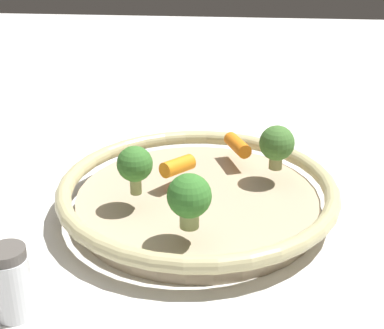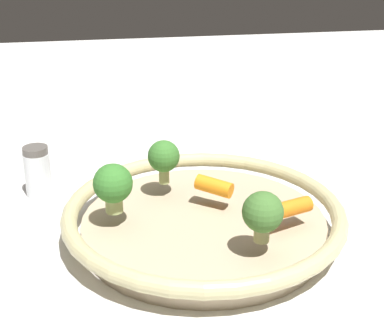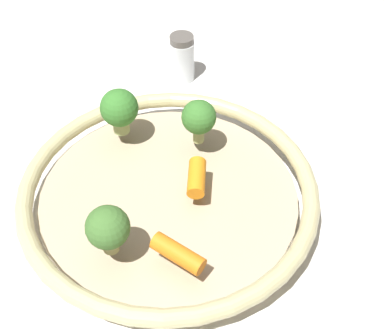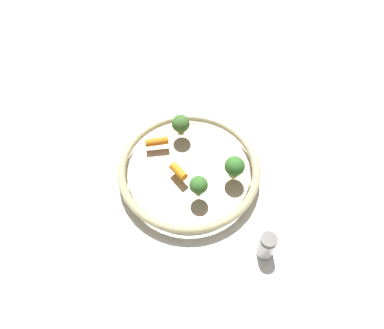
{
  "view_description": "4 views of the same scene",
  "coord_description": "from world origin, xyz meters",
  "px_view_note": "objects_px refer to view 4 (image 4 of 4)",
  "views": [
    {
      "loc": [
        -0.05,
        0.58,
        0.33
      ],
      "look_at": [
        0.0,
        0.02,
        0.07
      ],
      "focal_mm": 53.0,
      "sensor_mm": 36.0,
      "label": 1
    },
    {
      "loc": [
        -0.57,
        0.12,
        0.34
      ],
      "look_at": [
        0.02,
        0.01,
        0.08
      ],
      "focal_mm": 53.48,
      "sensor_mm": 36.0,
      "label": 2
    },
    {
      "loc": [
        -0.19,
        -0.33,
        0.46
      ],
      "look_at": [
        0.02,
        -0.02,
        0.08
      ],
      "focal_mm": 50.43,
      "sensor_mm": 36.0,
      "label": 3
    },
    {
      "loc": [
        0.48,
        0.12,
        0.77
      ],
      "look_at": [
        0.01,
        0.01,
        0.06
      ],
      "focal_mm": 36.67,
      "sensor_mm": 36.0,
      "label": 4
    }
  ],
  "objects_px": {
    "baby_carrot_near_rim": "(157,142)",
    "broccoli_floret_small": "(199,185)",
    "broccoli_floret_large": "(181,124)",
    "baby_carrot_right": "(178,171)",
    "serving_bowl": "(189,171)",
    "salt_shaker": "(266,246)",
    "broccoli_floret_mid": "(234,168)"
  },
  "relations": [
    {
      "from": "baby_carrot_right",
      "to": "broccoli_floret_large",
      "type": "height_order",
      "value": "broccoli_floret_large"
    },
    {
      "from": "broccoli_floret_mid",
      "to": "broccoli_floret_large",
      "type": "bearing_deg",
      "value": -123.51
    },
    {
      "from": "broccoli_floret_small",
      "to": "broccoli_floret_large",
      "type": "xyz_separation_m",
      "value": [
        -0.15,
        -0.08,
        -0.0
      ]
    },
    {
      "from": "broccoli_floret_large",
      "to": "broccoli_floret_small",
      "type": "bearing_deg",
      "value": 26.77
    },
    {
      "from": "serving_bowl",
      "to": "broccoli_floret_large",
      "type": "height_order",
      "value": "broccoli_floret_large"
    },
    {
      "from": "baby_carrot_near_rim",
      "to": "broccoli_floret_small",
      "type": "bearing_deg",
      "value": 48.78
    },
    {
      "from": "baby_carrot_right",
      "to": "broccoli_floret_small",
      "type": "height_order",
      "value": "broccoli_floret_small"
    },
    {
      "from": "baby_carrot_right",
      "to": "broccoli_floret_mid",
      "type": "relative_size",
      "value": 0.78
    },
    {
      "from": "broccoli_floret_mid",
      "to": "salt_shaker",
      "type": "bearing_deg",
      "value": 33.55
    },
    {
      "from": "baby_carrot_right",
      "to": "broccoli_floret_mid",
      "type": "xyz_separation_m",
      "value": [
        -0.02,
        0.12,
        0.02
      ]
    },
    {
      "from": "broccoli_floret_small",
      "to": "salt_shaker",
      "type": "relative_size",
      "value": 0.8
    },
    {
      "from": "serving_bowl",
      "to": "baby_carrot_right",
      "type": "relative_size",
      "value": 7.4
    },
    {
      "from": "serving_bowl",
      "to": "salt_shaker",
      "type": "height_order",
      "value": "salt_shaker"
    },
    {
      "from": "baby_carrot_near_rim",
      "to": "broccoli_floret_mid",
      "type": "relative_size",
      "value": 0.94
    },
    {
      "from": "broccoli_floret_large",
      "to": "salt_shaker",
      "type": "height_order",
      "value": "broccoli_floret_large"
    },
    {
      "from": "salt_shaker",
      "to": "baby_carrot_right",
      "type": "bearing_deg",
      "value": -119.6
    },
    {
      "from": "broccoli_floret_large",
      "to": "broccoli_floret_mid",
      "type": "bearing_deg",
      "value": 56.49
    },
    {
      "from": "broccoli_floret_small",
      "to": "salt_shaker",
      "type": "bearing_deg",
      "value": 62.92
    },
    {
      "from": "serving_bowl",
      "to": "baby_carrot_near_rim",
      "type": "xyz_separation_m",
      "value": [
        -0.04,
        -0.09,
        0.03
      ]
    },
    {
      "from": "baby_carrot_right",
      "to": "baby_carrot_near_rim",
      "type": "distance_m",
      "value": 0.1
    },
    {
      "from": "serving_bowl",
      "to": "baby_carrot_near_rim",
      "type": "height_order",
      "value": "baby_carrot_near_rim"
    },
    {
      "from": "serving_bowl",
      "to": "broccoli_floret_large",
      "type": "xyz_separation_m",
      "value": [
        -0.09,
        -0.04,
        0.05
      ]
    },
    {
      "from": "baby_carrot_near_rim",
      "to": "broccoli_floret_large",
      "type": "relative_size",
      "value": 0.99
    },
    {
      "from": "baby_carrot_right",
      "to": "salt_shaker",
      "type": "distance_m",
      "value": 0.24
    },
    {
      "from": "broccoli_floret_small",
      "to": "salt_shaker",
      "type": "distance_m",
      "value": 0.18
    },
    {
      "from": "baby_carrot_right",
      "to": "baby_carrot_near_rim",
      "type": "height_order",
      "value": "baby_carrot_right"
    },
    {
      "from": "broccoli_floret_mid",
      "to": "broccoli_floret_large",
      "type": "relative_size",
      "value": 1.05
    },
    {
      "from": "broccoli_floret_large",
      "to": "baby_carrot_right",
      "type": "bearing_deg",
      "value": 11.74
    },
    {
      "from": "serving_bowl",
      "to": "broccoli_floret_large",
      "type": "bearing_deg",
      "value": -155.41
    },
    {
      "from": "broccoli_floret_mid",
      "to": "broccoli_floret_large",
      "type": "height_order",
      "value": "broccoli_floret_mid"
    },
    {
      "from": "baby_carrot_right",
      "to": "baby_carrot_near_rim",
      "type": "xyz_separation_m",
      "value": [
        -0.07,
        -0.07,
        -0.0
      ]
    },
    {
      "from": "baby_carrot_right",
      "to": "broccoli_floret_large",
      "type": "relative_size",
      "value": 0.81
    }
  ]
}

